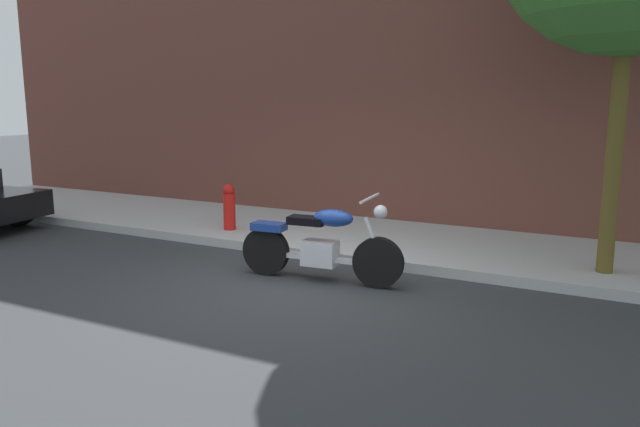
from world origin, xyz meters
name	(u,v)px	position (x,y,z in m)	size (l,w,h in m)	color
ground_plane	(295,287)	(0.00, 0.00, 0.00)	(60.00, 60.00, 0.00)	#303335
sidewalk	(375,240)	(0.00, 2.59, 0.07)	(19.65, 2.69, 0.14)	#AFAFAF
building_facade	(415,4)	(0.00, 4.18, 3.89)	(19.65, 0.50, 7.78)	brown
motorcycle	(320,246)	(0.15, 0.39, 0.46)	(2.18, 0.70, 1.13)	black
fire_hydrant	(229,211)	(-2.33, 1.88, 0.46)	(0.20, 0.20, 0.91)	red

